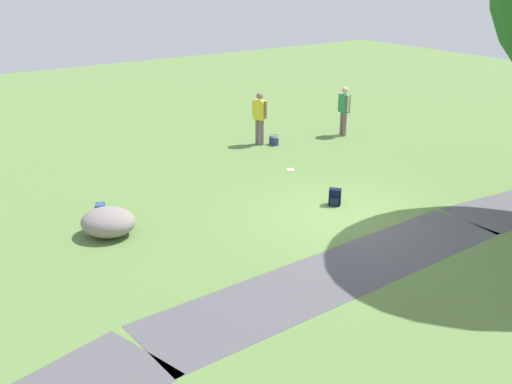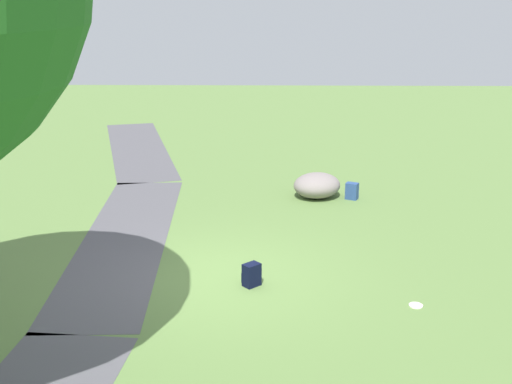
# 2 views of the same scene
# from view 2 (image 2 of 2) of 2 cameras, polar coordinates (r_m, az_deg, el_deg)

# --- Properties ---
(ground_plane) EXTENTS (48.00, 48.00, 0.00)m
(ground_plane) POSITION_cam_2_polar(r_m,az_deg,el_deg) (11.89, -3.59, -7.31)
(ground_plane) COLOR #5D7D40
(footpath_segment_mid) EXTENTS (8.07, 2.03, 0.01)m
(footpath_segment_mid) POSITION_cam_2_polar(r_m,az_deg,el_deg) (13.97, -10.96, -3.80)
(footpath_segment_mid) COLOR #514F55
(footpath_segment_mid) RESTS_ON ground
(footpath_segment_far) EXTENTS (8.16, 3.66, 0.01)m
(footpath_segment_far) POSITION_cam_2_polar(r_m,az_deg,el_deg) (21.59, -9.92, 3.67)
(footpath_segment_far) COLOR #514F55
(footpath_segment_far) RESTS_ON ground
(lawn_boulder) EXTENTS (1.54, 1.57, 0.59)m
(lawn_boulder) POSITION_cam_2_polar(r_m,az_deg,el_deg) (16.31, 5.17, 0.57)
(lawn_boulder) COLOR gray
(lawn_boulder) RESTS_ON ground
(backpack_by_boulder) EXTENTS (0.34, 0.34, 0.40)m
(backpack_by_boulder) POSITION_cam_2_polar(r_m,az_deg,el_deg) (16.29, 8.12, 0.07)
(backpack_by_boulder) COLOR navy
(backpack_by_boulder) RESTS_ON ground
(spare_backpack_on_lawn) EXTENTS (0.35, 0.35, 0.40)m
(spare_backpack_on_lawn) POSITION_cam_2_polar(r_m,az_deg,el_deg) (11.54, -0.41, -7.03)
(spare_backpack_on_lawn) COLOR black
(spare_backpack_on_lawn) RESTS_ON ground
(frisbee_on_grass) EXTENTS (0.22, 0.22, 0.02)m
(frisbee_on_grass) POSITION_cam_2_polar(r_m,az_deg,el_deg) (11.21, 13.36, -9.31)
(frisbee_on_grass) COLOR white
(frisbee_on_grass) RESTS_ON ground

